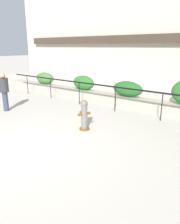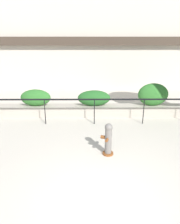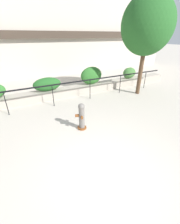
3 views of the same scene
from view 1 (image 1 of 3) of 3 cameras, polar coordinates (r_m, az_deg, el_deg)
name	(u,v)px [view 1 (image 1 of 3)]	position (r m, az deg, el deg)	size (l,w,h in m)	color
ground_plane	(24,149)	(6.67, -16.81, -9.25)	(120.00, 120.00, 0.00)	beige
building_facade	(175,28)	(16.15, 21.29, 19.73)	(30.00, 1.36, 8.00)	beige
planter_wall_low	(127,101)	(10.91, 9.58, 2.75)	(18.00, 0.70, 0.50)	#ADA393
fence_railing_segment	(115,89)	(9.81, 6.66, 5.90)	(15.00, 0.05, 1.15)	black
hedge_bush_0	(45,78)	(14.61, -11.71, 8.65)	(1.53, 0.65, 0.75)	#427538
hedge_bush_1	(84,83)	(12.31, -1.70, 7.65)	(1.43, 0.61, 0.80)	#2D6B28
hedge_bush_2	(128,89)	(10.77, 9.79, 5.96)	(1.56, 0.66, 0.75)	#235B23
fire_hydrant	(84,115)	(7.63, -1.52, -0.73)	(0.48, 0.47, 1.08)	brown
pedestrian	(4,90)	(10.58, -21.50, 5.47)	(0.54, 0.54, 1.73)	#383D56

